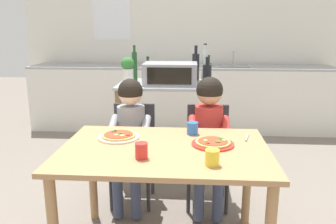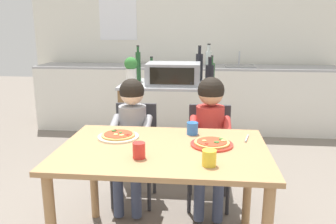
{
  "view_description": "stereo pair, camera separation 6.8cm",
  "coord_description": "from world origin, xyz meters",
  "px_view_note": "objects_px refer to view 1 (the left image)",
  "views": [
    {
      "loc": [
        0.16,
        -1.98,
        1.45
      ],
      "look_at": [
        0.0,
        0.3,
        0.88
      ],
      "focal_mm": 36.6,
      "sensor_mm": 36.0,
      "label": 1
    },
    {
      "loc": [
        0.23,
        -1.97,
        1.45
      ],
      "look_at": [
        0.0,
        0.3,
        0.88
      ],
      "focal_mm": 36.6,
      "sensor_mm": 36.0,
      "label": 2
    }
  ],
  "objects_px": {
    "dining_chair_right": "(208,147)",
    "drinking_cup_red": "(141,151)",
    "toaster_oven": "(170,73)",
    "serving_spoon": "(247,137)",
    "pizza_plate_cream": "(119,136)",
    "drinking_cup_yellow": "(212,157)",
    "dining_chair_left": "(133,146)",
    "dining_table": "(165,163)",
    "potted_herb_plant": "(128,69)",
    "bottle_dark_olive_oil": "(208,73)",
    "kitchen_island_cart": "(167,114)",
    "bottle_squat_spirits": "(207,76)",
    "bottle_tall_green_wine": "(135,66)",
    "bottle_clear_vinegar": "(205,65)",
    "drinking_cup_blue": "(192,128)",
    "pizza_plate_red_rimmed": "(213,143)",
    "child_in_red_shirt": "(209,126)",
    "bottle_brown_beer": "(148,70)",
    "child_in_grey_shirt": "(130,128)",
    "bottle_slim_sauce": "(196,66)"
  },
  "relations": [
    {
      "from": "dining_chair_right",
      "to": "drinking_cup_red",
      "type": "height_order",
      "value": "dining_chair_right"
    },
    {
      "from": "pizza_plate_cream",
      "to": "bottle_dark_olive_oil",
      "type": "bearing_deg",
      "value": 60.56
    },
    {
      "from": "bottle_clear_vinegar",
      "to": "bottle_brown_beer",
      "type": "bearing_deg",
      "value": 172.21
    },
    {
      "from": "dining_chair_left",
      "to": "pizza_plate_cream",
      "type": "distance_m",
      "value": 0.59
    },
    {
      "from": "potted_herb_plant",
      "to": "dining_table",
      "type": "height_order",
      "value": "potted_herb_plant"
    },
    {
      "from": "drinking_cup_yellow",
      "to": "toaster_oven",
      "type": "bearing_deg",
      "value": 101.88
    },
    {
      "from": "bottle_dark_olive_oil",
      "to": "bottle_clear_vinegar",
      "type": "relative_size",
      "value": 0.74
    },
    {
      "from": "child_in_grey_shirt",
      "to": "serving_spoon",
      "type": "relative_size",
      "value": 7.39
    },
    {
      "from": "dining_table",
      "to": "bottle_tall_green_wine",
      "type": "bearing_deg",
      "value": 106.22
    },
    {
      "from": "potted_herb_plant",
      "to": "serving_spoon",
      "type": "height_order",
      "value": "potted_herb_plant"
    },
    {
      "from": "dining_chair_left",
      "to": "dining_table",
      "type": "bearing_deg",
      "value": -65.36
    },
    {
      "from": "pizza_plate_cream",
      "to": "pizza_plate_red_rimmed",
      "type": "relative_size",
      "value": 1.03
    },
    {
      "from": "dining_table",
      "to": "dining_chair_right",
      "type": "relative_size",
      "value": 1.58
    },
    {
      "from": "dining_chair_right",
      "to": "drinking_cup_yellow",
      "type": "bearing_deg",
      "value": -91.33
    },
    {
      "from": "toaster_oven",
      "to": "potted_herb_plant",
      "type": "bearing_deg",
      "value": -174.56
    },
    {
      "from": "dining_chair_right",
      "to": "toaster_oven",
      "type": "bearing_deg",
      "value": 120.91
    },
    {
      "from": "dining_table",
      "to": "drinking_cup_red",
      "type": "relative_size",
      "value": 14.11
    },
    {
      "from": "dining_chair_right",
      "to": "drinking_cup_red",
      "type": "bearing_deg",
      "value": -115.03
    },
    {
      "from": "bottle_dark_olive_oil",
      "to": "bottle_tall_green_wine",
      "type": "bearing_deg",
      "value": 169.56
    },
    {
      "from": "pizza_plate_cream",
      "to": "drinking_cup_yellow",
      "type": "bearing_deg",
      "value": -34.91
    },
    {
      "from": "bottle_dark_olive_oil",
      "to": "drinking_cup_red",
      "type": "bearing_deg",
      "value": -106.32
    },
    {
      "from": "bottle_squat_spirits",
      "to": "dining_chair_left",
      "type": "bearing_deg",
      "value": -149.28
    },
    {
      "from": "bottle_slim_sauce",
      "to": "child_in_red_shirt",
      "type": "relative_size",
      "value": 0.33
    },
    {
      "from": "child_in_red_shirt",
      "to": "kitchen_island_cart",
      "type": "bearing_deg",
      "value": 118.06
    },
    {
      "from": "kitchen_island_cart",
      "to": "dining_chair_right",
      "type": "height_order",
      "value": "kitchen_island_cart"
    },
    {
      "from": "serving_spoon",
      "to": "dining_chair_left",
      "type": "bearing_deg",
      "value": 150.5
    },
    {
      "from": "child_in_red_shirt",
      "to": "pizza_plate_red_rimmed",
      "type": "xyz_separation_m",
      "value": [
        0.0,
        -0.52,
        0.04
      ]
    },
    {
      "from": "drinking_cup_blue",
      "to": "potted_herb_plant",
      "type": "bearing_deg",
      "value": 123.07
    },
    {
      "from": "dining_chair_right",
      "to": "drinking_cup_blue",
      "type": "bearing_deg",
      "value": -107.19
    },
    {
      "from": "kitchen_island_cart",
      "to": "pizza_plate_red_rimmed",
      "type": "distance_m",
      "value": 1.3
    },
    {
      "from": "dining_chair_right",
      "to": "child_in_grey_shirt",
      "type": "relative_size",
      "value": 0.78
    },
    {
      "from": "child_in_red_shirt",
      "to": "serving_spoon",
      "type": "relative_size",
      "value": 7.53
    },
    {
      "from": "bottle_clear_vinegar",
      "to": "pizza_plate_cream",
      "type": "bearing_deg",
      "value": -115.04
    },
    {
      "from": "drinking_cup_red",
      "to": "serving_spoon",
      "type": "height_order",
      "value": "drinking_cup_red"
    },
    {
      "from": "bottle_squat_spirits",
      "to": "child_in_grey_shirt",
      "type": "height_order",
      "value": "bottle_squat_spirits"
    },
    {
      "from": "pizza_plate_cream",
      "to": "kitchen_island_cart",
      "type": "bearing_deg",
      "value": 78.44
    },
    {
      "from": "toaster_oven",
      "to": "serving_spoon",
      "type": "distance_m",
      "value": 1.24
    },
    {
      "from": "bottle_clear_vinegar",
      "to": "bottle_brown_beer",
      "type": "relative_size",
      "value": 1.58
    },
    {
      "from": "bottle_squat_spirits",
      "to": "bottle_dark_olive_oil",
      "type": "distance_m",
      "value": 0.23
    },
    {
      "from": "bottle_squat_spirits",
      "to": "serving_spoon",
      "type": "bearing_deg",
      "value": -74.25
    },
    {
      "from": "pizza_plate_red_rimmed",
      "to": "bottle_clear_vinegar",
      "type": "bearing_deg",
      "value": 90.5
    },
    {
      "from": "pizza_plate_red_rimmed",
      "to": "child_in_red_shirt",
      "type": "bearing_deg",
      "value": 90.04
    },
    {
      "from": "potted_herb_plant",
      "to": "serving_spoon",
      "type": "bearing_deg",
      "value": -46.18
    },
    {
      "from": "pizza_plate_red_rimmed",
      "to": "drinking_cup_yellow",
      "type": "distance_m",
      "value": 0.32
    },
    {
      "from": "dining_chair_left",
      "to": "drinking_cup_red",
      "type": "height_order",
      "value": "dining_chair_left"
    },
    {
      "from": "bottle_tall_green_wine",
      "to": "potted_herb_plant",
      "type": "distance_m",
      "value": 0.19
    },
    {
      "from": "drinking_cup_yellow",
      "to": "dining_table",
      "type": "bearing_deg",
      "value": 137.54
    },
    {
      "from": "bottle_clear_vinegar",
      "to": "potted_herb_plant",
      "type": "xyz_separation_m",
      "value": [
        -0.74,
        -0.22,
        -0.02
      ]
    },
    {
      "from": "bottle_dark_olive_oil",
      "to": "dining_chair_right",
      "type": "distance_m",
      "value": 0.8
    },
    {
      "from": "kitchen_island_cart",
      "to": "bottle_tall_green_wine",
      "type": "height_order",
      "value": "bottle_tall_green_wine"
    }
  ]
}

